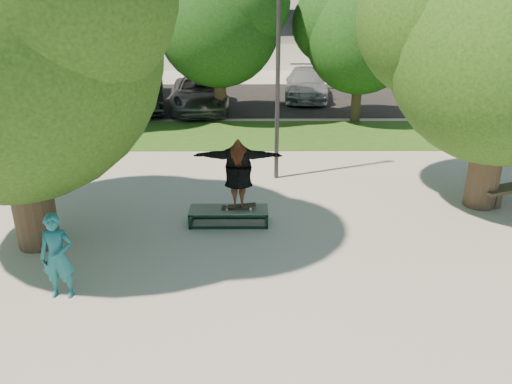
{
  "coord_description": "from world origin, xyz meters",
  "views": [
    {
      "loc": [
        0.33,
        -8.43,
        5.06
      ],
      "look_at": [
        0.39,
        0.6,
        1.36
      ],
      "focal_mm": 35.0,
      "sensor_mm": 36.0,
      "label": 1
    }
  ],
  "objects_px": {
    "car_grey": "(200,94)",
    "bystander": "(57,256)",
    "car_silver_b": "(306,84)",
    "lamppost": "(278,66)",
    "car_dark": "(145,94)",
    "grind_box": "(229,216)",
    "car_silver_a": "(142,82)",
    "tree_right": "(504,35)"
  },
  "relations": [
    {
      "from": "car_grey",
      "to": "bystander",
      "type": "bearing_deg",
      "value": -99.19
    },
    {
      "from": "car_grey",
      "to": "car_silver_b",
      "type": "distance_m",
      "value": 5.56
    },
    {
      "from": "lamppost",
      "to": "car_dark",
      "type": "xyz_separation_m",
      "value": [
        -5.4,
        8.5,
        -2.42
      ]
    },
    {
      "from": "grind_box",
      "to": "bystander",
      "type": "relative_size",
      "value": 1.14
    },
    {
      "from": "lamppost",
      "to": "bystander",
      "type": "relative_size",
      "value": 3.88
    },
    {
      "from": "bystander",
      "to": "car_silver_a",
      "type": "xyz_separation_m",
      "value": [
        -2.13,
        17.41,
        -0.06
      ]
    },
    {
      "from": "car_grey",
      "to": "tree_right",
      "type": "bearing_deg",
      "value": -58.23
    },
    {
      "from": "lamppost",
      "to": "car_grey",
      "type": "distance_m",
      "value": 9.45
    },
    {
      "from": "tree_right",
      "to": "bystander",
      "type": "height_order",
      "value": "tree_right"
    },
    {
      "from": "grind_box",
      "to": "car_silver_a",
      "type": "distance_m",
      "value": 15.34
    },
    {
      "from": "grind_box",
      "to": "car_grey",
      "type": "distance_m",
      "value": 11.8
    },
    {
      "from": "car_dark",
      "to": "car_grey",
      "type": "xyz_separation_m",
      "value": [
        2.4,
        0.13,
        0.01
      ]
    },
    {
      "from": "bystander",
      "to": "grind_box",
      "type": "bearing_deg",
      "value": 45.28
    },
    {
      "from": "lamppost",
      "to": "car_silver_a",
      "type": "relative_size",
      "value": 1.43
    },
    {
      "from": "car_dark",
      "to": "car_silver_b",
      "type": "relative_size",
      "value": 0.9
    },
    {
      "from": "grind_box",
      "to": "bystander",
      "type": "bearing_deg",
      "value": -134.18
    },
    {
      "from": "grind_box",
      "to": "car_silver_a",
      "type": "height_order",
      "value": "car_silver_a"
    },
    {
      "from": "car_dark",
      "to": "tree_right",
      "type": "bearing_deg",
      "value": -55.87
    },
    {
      "from": "bystander",
      "to": "car_dark",
      "type": "distance_m",
      "value": 14.47
    },
    {
      "from": "tree_right",
      "to": "car_silver_b",
      "type": "xyz_separation_m",
      "value": [
        -2.97,
        13.09,
        -3.38
      ]
    },
    {
      "from": "grind_box",
      "to": "car_grey",
      "type": "height_order",
      "value": "car_grey"
    },
    {
      "from": "car_grey",
      "to": "lamppost",
      "type": "bearing_deg",
      "value": -75.96
    },
    {
      "from": "bystander",
      "to": "car_grey",
      "type": "height_order",
      "value": "bystander"
    },
    {
      "from": "car_silver_a",
      "to": "car_grey",
      "type": "height_order",
      "value": "car_grey"
    },
    {
      "from": "bystander",
      "to": "lamppost",
      "type": "bearing_deg",
      "value": 55.13
    },
    {
      "from": "tree_right",
      "to": "car_silver_b",
      "type": "distance_m",
      "value": 13.84
    },
    {
      "from": "car_silver_a",
      "to": "car_silver_b",
      "type": "bearing_deg",
      "value": -4.46
    },
    {
      "from": "tree_right",
      "to": "grind_box",
      "type": "height_order",
      "value": "tree_right"
    },
    {
      "from": "car_dark",
      "to": "car_grey",
      "type": "relative_size",
      "value": 0.84
    },
    {
      "from": "tree_right",
      "to": "car_dark",
      "type": "distance_m",
      "value": 15.04
    },
    {
      "from": "bystander",
      "to": "car_silver_a",
      "type": "height_order",
      "value": "bystander"
    },
    {
      "from": "car_dark",
      "to": "lamppost",
      "type": "bearing_deg",
      "value": -68.17
    },
    {
      "from": "grind_box",
      "to": "car_silver_b",
      "type": "distance_m",
      "value": 14.55
    },
    {
      "from": "grind_box",
      "to": "car_dark",
      "type": "height_order",
      "value": "car_dark"
    },
    {
      "from": "bystander",
      "to": "car_dark",
      "type": "bearing_deg",
      "value": 94.88
    },
    {
      "from": "bystander",
      "to": "car_dark",
      "type": "relative_size",
      "value": 0.36
    },
    {
      "from": "lamppost",
      "to": "bystander",
      "type": "height_order",
      "value": "lamppost"
    },
    {
      "from": "bystander",
      "to": "car_grey",
      "type": "bearing_deg",
      "value": 85.4
    },
    {
      "from": "grind_box",
      "to": "car_silver_b",
      "type": "height_order",
      "value": "car_silver_b"
    },
    {
      "from": "tree_right",
      "to": "lamppost",
      "type": "bearing_deg",
      "value": 158.72
    },
    {
      "from": "car_silver_a",
      "to": "car_grey",
      "type": "relative_size",
      "value": 0.81
    },
    {
      "from": "bystander",
      "to": "car_grey",
      "type": "xyz_separation_m",
      "value": [
        1.03,
        14.54,
        -0.06
      ]
    }
  ]
}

